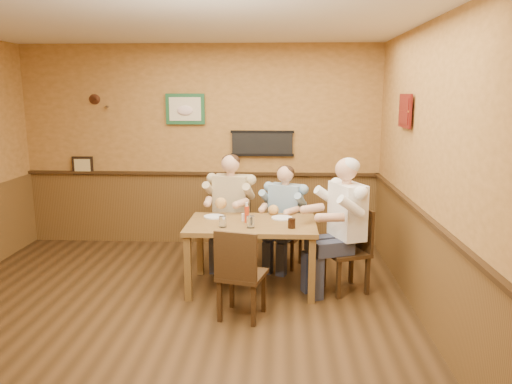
% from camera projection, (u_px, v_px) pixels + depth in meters
% --- Properties ---
extents(room, '(5.02, 5.03, 2.81)m').
position_uv_depth(room, '(175.00, 142.00, 4.67)').
color(room, '#301F0E').
rests_on(room, ground).
extents(dining_table, '(1.40, 0.90, 0.75)m').
position_uv_depth(dining_table, '(252.00, 231.00, 5.46)').
color(dining_table, brown).
rests_on(dining_table, ground).
extents(chair_back_left, '(0.48, 0.48, 0.88)m').
position_uv_depth(chair_back_left, '(232.00, 230.00, 6.28)').
color(chair_back_left, '#392612').
rests_on(chair_back_left, ground).
extents(chair_back_right, '(0.48, 0.48, 0.80)m').
position_uv_depth(chair_back_right, '(285.00, 235.00, 6.22)').
color(chair_back_right, '#392612').
rests_on(chair_back_right, ground).
extents(chair_right_end, '(0.56, 0.56, 0.93)m').
position_uv_depth(chair_right_end, '(346.00, 250.00, 5.41)').
color(chair_right_end, '#392612').
rests_on(chair_right_end, ground).
extents(chair_near_side, '(0.50, 0.50, 0.90)m').
position_uv_depth(chair_near_side, '(242.00, 273.00, 4.77)').
color(chair_near_side, '#392612').
rests_on(chair_near_side, ground).
extents(diner_tan_shirt, '(0.68, 0.68, 1.26)m').
position_uv_depth(diner_tan_shirt, '(231.00, 216.00, 6.25)').
color(diner_tan_shirt, beige).
rests_on(diner_tan_shirt, ground).
extents(diner_blue_polo, '(0.69, 0.69, 1.15)m').
position_uv_depth(diner_blue_polo, '(285.00, 221.00, 6.18)').
color(diner_blue_polo, '#81A5C2').
rests_on(diner_blue_polo, ground).
extents(diner_white_elder, '(0.79, 0.79, 1.32)m').
position_uv_depth(diner_white_elder, '(347.00, 233.00, 5.37)').
color(diner_white_elder, white).
rests_on(diner_white_elder, ground).
extents(water_glass_left, '(0.10, 0.10, 0.12)m').
position_uv_depth(water_glass_left, '(223.00, 222.00, 5.24)').
color(water_glass_left, white).
rests_on(water_glass_left, dining_table).
extents(water_glass_mid, '(0.09, 0.09, 0.13)m').
position_uv_depth(water_glass_mid, '(251.00, 222.00, 5.22)').
color(water_glass_mid, white).
rests_on(water_glass_mid, dining_table).
extents(cola_tumbler, '(0.10, 0.10, 0.10)m').
position_uv_depth(cola_tumbler, '(292.00, 223.00, 5.21)').
color(cola_tumbler, black).
rests_on(cola_tumbler, dining_table).
extents(hot_sauce_bottle, '(0.06, 0.06, 0.20)m').
position_uv_depth(hot_sauce_bottle, '(247.00, 213.00, 5.43)').
color(hot_sauce_bottle, red).
rests_on(hot_sauce_bottle, dining_table).
extents(salt_shaker, '(0.04, 0.04, 0.08)m').
position_uv_depth(salt_shaker, '(243.00, 217.00, 5.49)').
color(salt_shaker, silver).
rests_on(salt_shaker, dining_table).
extents(pepper_shaker, '(0.04, 0.04, 0.08)m').
position_uv_depth(pepper_shaker, '(249.00, 220.00, 5.36)').
color(pepper_shaker, black).
rests_on(pepper_shaker, dining_table).
extents(plate_far_left, '(0.26, 0.26, 0.02)m').
position_uv_depth(plate_far_left, '(214.00, 217.00, 5.67)').
color(plate_far_left, silver).
rests_on(plate_far_left, dining_table).
extents(plate_far_right, '(0.28, 0.28, 0.02)m').
position_uv_depth(plate_far_right, '(282.00, 218.00, 5.61)').
color(plate_far_right, silver).
rests_on(plate_far_right, dining_table).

